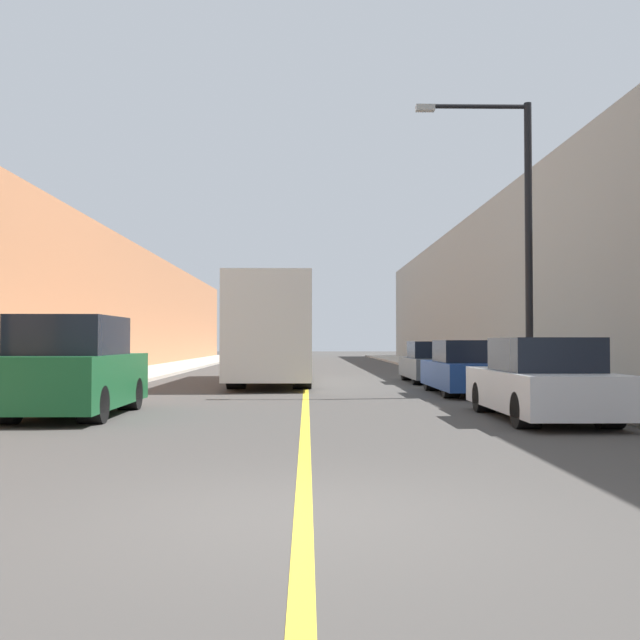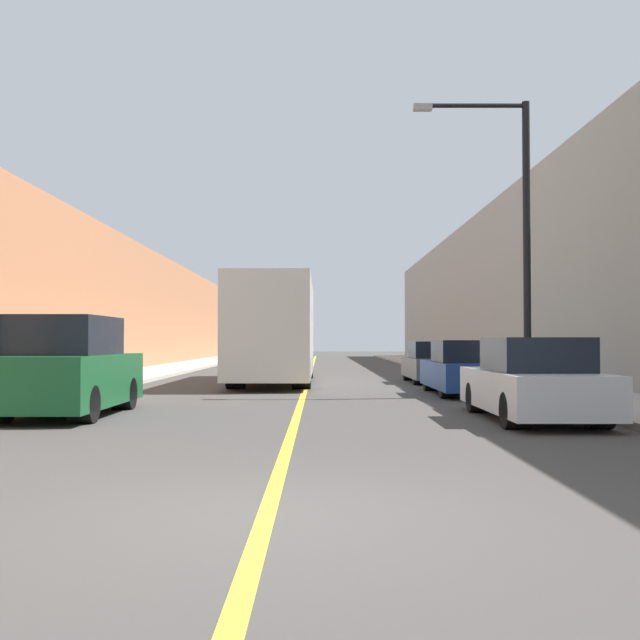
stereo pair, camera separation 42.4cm
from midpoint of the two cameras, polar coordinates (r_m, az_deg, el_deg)
name	(u,v)px [view 2 (the right image)]	position (r m, az deg, el deg)	size (l,w,h in m)	color
ground_plane	(266,518)	(6.44, -2.18, -14.81)	(200.00, 200.00, 0.00)	#3F3D3A
sidewalk_left	(164,370)	(37.04, -11.50, -3.76)	(3.02, 72.00, 0.13)	#B2AA9E
sidewalk_right	(459,370)	(36.95, 10.85, -3.77)	(3.02, 72.00, 0.13)	#B2AA9E
building_row_left	(92,305)	(37.91, -16.67, 1.09)	(4.00, 72.00, 6.43)	#B2724C
building_row_right	(530,287)	(37.83, 16.05, 2.40)	(4.00, 72.00, 8.16)	gray
road_center_line	(311,371)	(36.30, -0.34, -3.93)	(0.16, 72.00, 0.01)	gold
bus	(276,330)	(26.38, -2.93, -0.74)	(2.59, 10.78, 3.52)	silver
parked_suv_left	(66,370)	(15.47, -18.02, -3.66)	(1.96, 4.42, 1.95)	#145128
car_right_near	(533,383)	(14.56, 16.76, -4.61)	(1.80, 4.72, 1.53)	silver
car_right_mid	(466,370)	(21.04, 11.60, -3.75)	(1.83, 4.73, 1.49)	navy
car_right_far	(435,364)	(26.84, 9.23, -3.32)	(1.88, 4.63, 1.46)	#51565B
street_lamp_right	(516,224)	(20.72, 15.30, 7.10)	(3.10, 0.24, 7.72)	black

